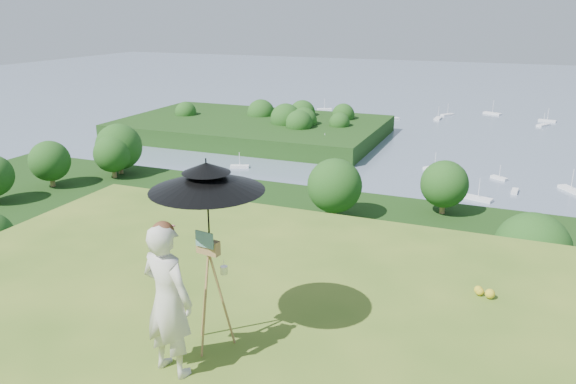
% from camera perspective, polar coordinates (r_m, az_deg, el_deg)
% --- Properties ---
extents(shoreline_tier, '(170.00, 28.00, 8.00)m').
position_cam_1_polar(shoreline_tier, '(87.28, 19.08, -10.22)').
color(shoreline_tier, slate).
rests_on(shoreline_tier, bay_water).
extents(bay_water, '(700.00, 700.00, 0.00)m').
position_cam_1_polar(bay_water, '(245.62, 21.71, 7.83)').
color(bay_water, slate).
rests_on(bay_water, ground).
extents(peninsula, '(90.00, 60.00, 12.00)m').
position_cam_1_polar(peninsula, '(178.17, -3.70, 7.30)').
color(peninsula, black).
rests_on(peninsula, bay_water).
extents(slope_trees, '(110.00, 50.00, 6.00)m').
position_cam_1_polar(slope_trees, '(42.11, 18.34, -9.45)').
color(slope_trees, '#225218').
rests_on(slope_trees, forest_slope).
extents(harbor_town, '(110.00, 22.00, 5.00)m').
position_cam_1_polar(harbor_town, '(84.52, 19.53, -6.32)').
color(harbor_town, silver).
rests_on(harbor_town, shoreline_tier).
extents(moored_boats, '(140.00, 140.00, 0.70)m').
position_cam_1_polar(moored_boats, '(168.47, 16.88, 4.33)').
color(moored_boats, white).
rests_on(moored_boats, bay_water).
extents(painter, '(0.69, 0.52, 1.70)m').
position_cam_1_polar(painter, '(6.06, -12.12, -10.66)').
color(painter, beige).
rests_on(painter, ground).
extents(field_easel, '(0.62, 0.62, 1.44)m').
position_cam_1_polar(field_easel, '(6.48, -7.91, -9.76)').
color(field_easel, '#A58545').
rests_on(field_easel, ground).
extents(sun_umbrella, '(1.36, 1.36, 1.05)m').
position_cam_1_polar(sun_umbrella, '(6.11, -8.14, -1.38)').
color(sun_umbrella, black).
rests_on(sun_umbrella, field_easel).
extents(painter_cap, '(0.22, 0.27, 0.10)m').
position_cam_1_polar(painter_cap, '(5.73, -12.64, -3.57)').
color(painter_cap, '#C76D73').
rests_on(painter_cap, painter).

